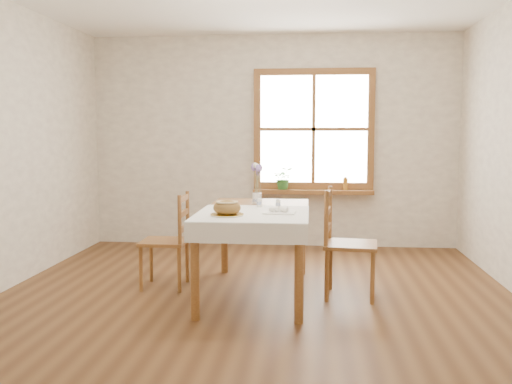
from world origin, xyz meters
TOP-DOWN VIEW (x-y plane):
  - ground at (0.00, 0.00)m, footprint 5.00×5.00m
  - room_walls at (0.00, 0.00)m, footprint 4.60×5.10m
  - window at (0.50, 2.47)m, footprint 1.46×0.08m
  - window_sill at (0.50, 2.40)m, footprint 1.46×0.20m
  - dining_table at (0.00, 0.30)m, footprint 0.90×1.60m
  - table_linen at (0.00, -0.00)m, footprint 0.91×0.99m
  - chair_left at (-0.86, 0.45)m, footprint 0.43×0.41m
  - chair_right at (0.82, 0.29)m, footprint 0.50×0.49m
  - bread_plate at (-0.18, -0.17)m, footprint 0.31×0.31m
  - bread_loaf at (-0.18, -0.17)m, footprint 0.22×0.22m
  - egg_napkin at (0.22, 0.01)m, footprint 0.27×0.23m
  - eggs at (0.22, 0.01)m, footprint 0.21×0.19m
  - salt_shaker at (0.02, 0.38)m, footprint 0.05×0.05m
  - pepper_shaker at (0.19, 0.33)m, footprint 0.05×0.05m
  - flower_vase at (-0.03, 0.65)m, footprint 0.10×0.10m
  - lavender_bouquet at (-0.03, 0.65)m, footprint 0.15×0.15m
  - potted_plant at (0.14, 2.40)m, footprint 0.26×0.29m
  - amber_bottle at (0.89, 2.40)m, footprint 0.06×0.06m

SIDE VIEW (x-z plane):
  - ground at x=0.00m, z-range 0.00..0.00m
  - chair_left at x=-0.86m, z-range 0.00..0.87m
  - chair_right at x=0.82m, z-range 0.00..0.94m
  - dining_table at x=0.00m, z-range 0.29..1.04m
  - window_sill at x=0.50m, z-range 0.66..0.71m
  - table_linen at x=0.00m, z-range 0.75..0.76m
  - egg_napkin at x=0.22m, z-range 0.76..0.77m
  - bread_plate at x=-0.18m, z-range 0.76..0.77m
  - eggs at x=0.22m, z-range 0.77..0.81m
  - amber_bottle at x=0.89m, z-range 0.71..0.88m
  - flower_vase at x=-0.03m, z-range 0.75..0.85m
  - pepper_shaker at x=0.19m, z-range 0.76..0.84m
  - salt_shaker at x=0.02m, z-range 0.76..0.84m
  - potted_plant at x=0.14m, z-range 0.71..0.93m
  - bread_loaf at x=-0.18m, z-range 0.77..0.89m
  - lavender_bouquet at x=-0.03m, z-range 0.85..1.13m
  - window at x=0.50m, z-range 0.72..2.18m
  - room_walls at x=0.00m, z-range 0.38..3.03m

